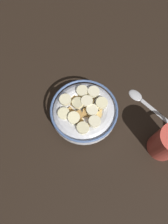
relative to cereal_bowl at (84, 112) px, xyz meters
The scene contains 4 objects.
ground_plane 3.87cm from the cereal_bowl, 115.37° to the right, with size 113.56×113.56×2.00cm, color black.
cereal_bowl is the anchor object (origin of this frame).
spoon 16.64cm from the cereal_bowl, 29.29° to the right, with size 2.80×15.91×0.80cm.
coffee_mug 20.77cm from the cereal_bowl, 67.65° to the right, with size 9.79×6.74×9.48cm.
Camera 1 is at (-13.26, -13.43, 49.13)cm, focal length 32.17 mm.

